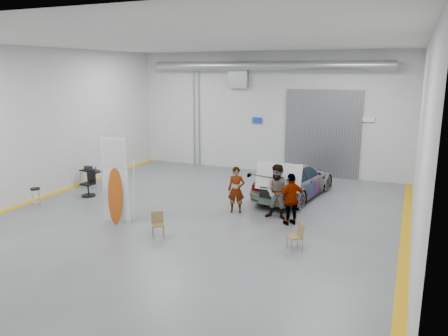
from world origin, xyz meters
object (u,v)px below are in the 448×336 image
at_px(person_b, 278,192).
at_px(person_c, 291,199).
at_px(sedan_car, 294,180).
at_px(folding_chair_near, 158,230).
at_px(folding_chair_far, 295,242).
at_px(surfboard_display, 114,187).
at_px(shop_stool, 36,198).
at_px(person_a, 236,190).
at_px(work_table, 91,170).
at_px(office_chair, 89,185).

height_order(person_b, person_c, person_b).
height_order(sedan_car, folding_chair_near, sedan_car).
xyz_separation_m(sedan_car, person_c, (0.75, -3.24, 0.18)).
bearing_deg(folding_chair_near, folding_chair_far, -26.92).
bearing_deg(sedan_car, surfboard_display, 57.50).
distance_m(person_c, folding_chair_near, 4.51).
height_order(person_c, shop_stool, person_c).
relative_size(person_c, folding_chair_far, 2.16).
xyz_separation_m(surfboard_display, folding_chair_far, (6.20, 0.15, -1.02)).
height_order(surfboard_display, folding_chair_far, surfboard_display).
bearing_deg(surfboard_display, person_a, 27.25).
bearing_deg(surfboard_display, folding_chair_far, -10.46).
xyz_separation_m(folding_chair_near, shop_stool, (-5.90, 0.79, 0.12)).
height_order(sedan_car, work_table, sedan_car).
distance_m(folding_chair_near, office_chair, 5.80).
bearing_deg(office_chair, folding_chair_far, -7.33).
bearing_deg(person_b, person_c, -34.36).
distance_m(surfboard_display, folding_chair_far, 6.28).
distance_m(surfboard_display, office_chair, 3.87).
relative_size(person_b, person_c, 1.10).
bearing_deg(person_a, folding_chair_far, -56.66).
height_order(shop_stool, work_table, work_table).
xyz_separation_m(person_b, person_c, (0.57, -0.38, -0.09)).
relative_size(person_a, folding_chair_far, 2.07).
bearing_deg(shop_stool, folding_chair_near, -7.67).
height_order(folding_chair_far, shop_stool, folding_chair_far).
distance_m(sedan_car, person_a, 3.11).
relative_size(person_a, office_chair, 1.60).
height_order(folding_chair_near, shop_stool, folding_chair_near).
xyz_separation_m(person_b, work_table, (-8.97, 0.96, -0.27)).
relative_size(person_b, surfboard_display, 0.62).
bearing_deg(office_chair, person_a, 9.64).
height_order(sedan_car, shop_stool, sedan_car).
height_order(sedan_car, person_a, person_a).
relative_size(person_b, folding_chair_near, 2.47).
distance_m(person_a, person_b, 1.62).
bearing_deg(folding_chair_far, work_table, -144.89).
relative_size(person_a, folding_chair_near, 2.15).
distance_m(person_b, work_table, 9.02).
relative_size(surfboard_display, work_table, 2.57).
height_order(sedan_car, office_chair, sedan_car).
height_order(folding_chair_far, work_table, work_table).
relative_size(person_c, surfboard_display, 0.57).
xyz_separation_m(person_a, person_b, (1.61, -0.10, 0.13)).
bearing_deg(office_chair, folding_chair_near, -23.45).
height_order(person_c, surfboard_display, surfboard_display).
xyz_separation_m(sedan_car, folding_chair_far, (1.42, -5.33, -0.46)).
relative_size(work_table, office_chair, 1.15).
distance_m(person_b, folding_chair_far, 2.85).
xyz_separation_m(person_a, work_table, (-7.35, 0.86, -0.14)).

